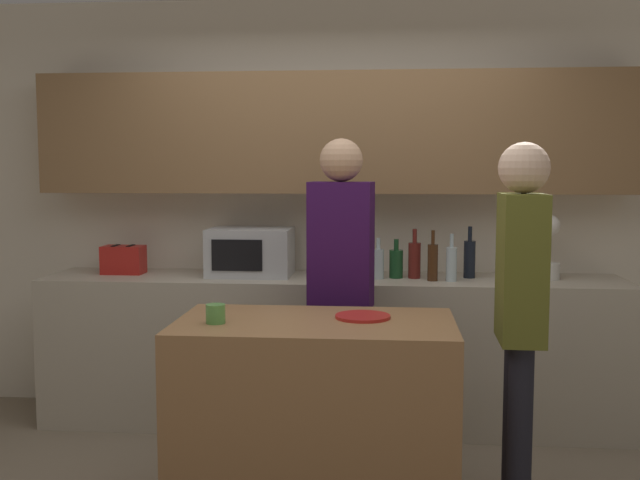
{
  "coord_description": "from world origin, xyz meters",
  "views": [
    {
      "loc": [
        0.34,
        -3.21,
        1.62
      ],
      "look_at": [
        0.01,
        0.43,
        1.26
      ],
      "focal_mm": 42.0,
      "sensor_mm": 36.0,
      "label": 1
    }
  ],
  "objects_px": {
    "microwave": "(251,252)",
    "person_center": "(341,269)",
    "toaster": "(123,260)",
    "bottle_5": "(470,258)",
    "plate_on_island": "(363,317)",
    "potted_plant": "(549,247)",
    "bottle_2": "(414,259)",
    "bottle_1": "(396,263)",
    "bottle_0": "(378,263)",
    "bottle_4": "(451,263)",
    "cup_0": "(216,314)",
    "bottle_3": "(433,262)",
    "person_left": "(521,298)"
  },
  "relations": [
    {
      "from": "microwave",
      "to": "potted_plant",
      "type": "height_order",
      "value": "potted_plant"
    },
    {
      "from": "bottle_2",
      "to": "bottle_3",
      "type": "height_order",
      "value": "same"
    },
    {
      "from": "potted_plant",
      "to": "bottle_4",
      "type": "distance_m",
      "value": 0.62
    },
    {
      "from": "plate_on_island",
      "to": "person_left",
      "type": "bearing_deg",
      "value": -8.2
    },
    {
      "from": "toaster",
      "to": "bottle_2",
      "type": "distance_m",
      "value": 1.86
    },
    {
      "from": "person_left",
      "to": "bottle_0",
      "type": "bearing_deg",
      "value": 29.95
    },
    {
      "from": "bottle_3",
      "to": "bottle_5",
      "type": "relative_size",
      "value": 0.96
    },
    {
      "from": "bottle_0",
      "to": "person_center",
      "type": "bearing_deg",
      "value": -109.36
    },
    {
      "from": "bottle_5",
      "to": "bottle_3",
      "type": "bearing_deg",
      "value": -148.46
    },
    {
      "from": "microwave",
      "to": "bottle_2",
      "type": "bearing_deg",
      "value": -1.72
    },
    {
      "from": "potted_plant",
      "to": "cup_0",
      "type": "relative_size",
      "value": 4.47
    },
    {
      "from": "toaster",
      "to": "potted_plant",
      "type": "height_order",
      "value": "potted_plant"
    },
    {
      "from": "bottle_4",
      "to": "bottle_5",
      "type": "height_order",
      "value": "bottle_5"
    },
    {
      "from": "toaster",
      "to": "plate_on_island",
      "type": "relative_size",
      "value": 1.0
    },
    {
      "from": "microwave",
      "to": "bottle_2",
      "type": "relative_size",
      "value": 1.7
    },
    {
      "from": "microwave",
      "to": "person_center",
      "type": "bearing_deg",
      "value": -45.8
    },
    {
      "from": "bottle_5",
      "to": "bottle_1",
      "type": "bearing_deg",
      "value": -174.72
    },
    {
      "from": "person_center",
      "to": "cup_0",
      "type": "bearing_deg",
      "value": 61.45
    },
    {
      "from": "toaster",
      "to": "bottle_5",
      "type": "height_order",
      "value": "bottle_5"
    },
    {
      "from": "potted_plant",
      "to": "person_left",
      "type": "relative_size",
      "value": 0.23
    },
    {
      "from": "bottle_0",
      "to": "bottle_2",
      "type": "bearing_deg",
      "value": 10.96
    },
    {
      "from": "bottle_2",
      "to": "person_center",
      "type": "height_order",
      "value": "person_center"
    },
    {
      "from": "bottle_2",
      "to": "bottle_5",
      "type": "xyz_separation_m",
      "value": [
        0.34,
        0.04,
        0.01
      ]
    },
    {
      "from": "bottle_4",
      "to": "cup_0",
      "type": "relative_size",
      "value": 3.25
    },
    {
      "from": "toaster",
      "to": "person_left",
      "type": "relative_size",
      "value": 0.15
    },
    {
      "from": "microwave",
      "to": "bottle_4",
      "type": "relative_size",
      "value": 1.81
    },
    {
      "from": "microwave",
      "to": "person_center",
      "type": "distance_m",
      "value": 0.88
    },
    {
      "from": "microwave",
      "to": "cup_0",
      "type": "xyz_separation_m",
      "value": [
        0.09,
        -1.36,
        -0.13
      ]
    },
    {
      "from": "microwave",
      "to": "bottle_4",
      "type": "xyz_separation_m",
      "value": [
        1.25,
        -0.13,
        -0.04
      ]
    },
    {
      "from": "toaster",
      "to": "person_left",
      "type": "bearing_deg",
      "value": -29.29
    },
    {
      "from": "plate_on_island",
      "to": "potted_plant",
      "type": "bearing_deg",
      "value": 47.15
    },
    {
      "from": "toaster",
      "to": "bottle_0",
      "type": "height_order",
      "value": "bottle_0"
    },
    {
      "from": "bottle_5",
      "to": "person_center",
      "type": "bearing_deg",
      "value": -139.67
    },
    {
      "from": "bottle_5",
      "to": "bottle_4",
      "type": "bearing_deg",
      "value": -129.69
    },
    {
      "from": "bottle_0",
      "to": "bottle_4",
      "type": "relative_size",
      "value": 0.88
    },
    {
      "from": "bottle_2",
      "to": "plate_on_island",
      "type": "distance_m",
      "value": 1.19
    },
    {
      "from": "microwave",
      "to": "potted_plant",
      "type": "bearing_deg",
      "value": 0.05
    },
    {
      "from": "microwave",
      "to": "bottle_5",
      "type": "relative_size",
      "value": 1.62
    },
    {
      "from": "microwave",
      "to": "bottle_3",
      "type": "relative_size",
      "value": 1.69
    },
    {
      "from": "plate_on_island",
      "to": "bottle_3",
      "type": "bearing_deg",
      "value": 69.81
    },
    {
      "from": "potted_plant",
      "to": "bottle_0",
      "type": "xyz_separation_m",
      "value": [
        -1.04,
        -0.08,
        -0.1
      ]
    },
    {
      "from": "potted_plant",
      "to": "cup_0",
      "type": "distance_m",
      "value": 2.23
    },
    {
      "from": "bottle_2",
      "to": "cup_0",
      "type": "xyz_separation_m",
      "value": [
        -0.94,
        -1.33,
        -0.1
      ]
    },
    {
      "from": "bottle_4",
      "to": "plate_on_island",
      "type": "xyz_separation_m",
      "value": [
        -0.5,
        -1.05,
        -0.12
      ]
    },
    {
      "from": "bottle_0",
      "to": "person_left",
      "type": "distance_m",
      "value": 1.37
    },
    {
      "from": "bottle_0",
      "to": "bottle_3",
      "type": "xyz_separation_m",
      "value": [
        0.33,
        -0.06,
        0.02
      ]
    },
    {
      "from": "bottle_2",
      "to": "plate_on_island",
      "type": "bearing_deg",
      "value": -103.71
    },
    {
      "from": "bottle_2",
      "to": "bottle_4",
      "type": "distance_m",
      "value": 0.24
    },
    {
      "from": "toaster",
      "to": "cup_0",
      "type": "distance_m",
      "value": 1.64
    },
    {
      "from": "bottle_4",
      "to": "cup_0",
      "type": "bearing_deg",
      "value": -133.52
    }
  ]
}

